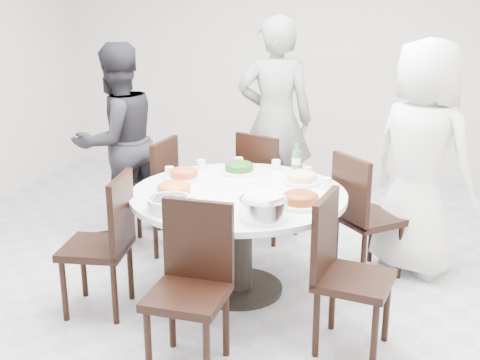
% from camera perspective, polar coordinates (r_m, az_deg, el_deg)
% --- Properties ---
extents(floor, '(6.00, 6.00, 0.01)m').
position_cam_1_polar(floor, '(4.52, 1.36, -9.85)').
color(floor, '#B6B6BB').
rests_on(floor, ground).
extents(wall_back, '(6.00, 0.01, 2.80)m').
position_cam_1_polar(wall_back, '(7.02, 7.03, 11.63)').
color(wall_back, silver).
rests_on(wall_back, ground).
extents(dining_table, '(1.50, 1.50, 0.75)m').
position_cam_1_polar(dining_table, '(4.28, -0.17, -5.89)').
color(dining_table, white).
rests_on(dining_table, floor).
extents(chair_ne, '(0.59, 0.59, 0.95)m').
position_cam_1_polar(chair_ne, '(4.60, 12.16, -3.31)').
color(chair_ne, black).
rests_on(chair_ne, floor).
extents(chair_n, '(0.55, 0.55, 0.95)m').
position_cam_1_polar(chair_n, '(5.23, 2.81, -0.46)').
color(chair_n, black).
rests_on(chair_n, floor).
extents(chair_nw, '(0.46, 0.46, 0.95)m').
position_cam_1_polar(chair_nw, '(5.03, -8.95, -1.35)').
color(chair_nw, black).
rests_on(chair_nw, floor).
extents(chair_sw, '(0.47, 0.47, 0.95)m').
position_cam_1_polar(chair_sw, '(4.10, -13.52, -5.96)').
color(chair_sw, black).
rests_on(chair_sw, floor).
extents(chair_s, '(0.44, 0.44, 0.95)m').
position_cam_1_polar(chair_s, '(3.39, -5.04, -10.54)').
color(chair_s, black).
rests_on(chair_s, floor).
extents(chair_se, '(0.49, 0.49, 0.95)m').
position_cam_1_polar(chair_se, '(3.62, 10.81, -8.99)').
color(chair_se, black).
rests_on(chair_se, floor).
extents(diner_right, '(1.03, 0.97, 1.77)m').
position_cam_1_polar(diner_right, '(4.66, 16.81, 1.91)').
color(diner_right, silver).
rests_on(diner_right, floor).
extents(diner_middle, '(0.77, 0.58, 1.90)m').
position_cam_1_polar(diner_middle, '(5.57, 3.35, 5.64)').
color(diner_middle, black).
rests_on(diner_middle, floor).
extents(diner_left, '(0.98, 1.03, 1.69)m').
position_cam_1_polar(diner_left, '(5.31, -11.55, 3.60)').
color(diner_left, black).
rests_on(diner_left, floor).
extents(dish_greens, '(0.28, 0.28, 0.07)m').
position_cam_1_polar(dish_greens, '(4.57, -0.09, 1.07)').
color(dish_greens, white).
rests_on(dish_greens, dining_table).
extents(dish_pale, '(0.28, 0.28, 0.07)m').
position_cam_1_polar(dish_pale, '(4.35, 5.88, 0.15)').
color(dish_pale, white).
rests_on(dish_pale, dining_table).
extents(dish_orange, '(0.26, 0.26, 0.07)m').
position_cam_1_polar(dish_orange, '(4.43, -5.32, 0.46)').
color(dish_orange, white).
rests_on(dish_orange, dining_table).
extents(dish_redbrown, '(0.30, 0.30, 0.08)m').
position_cam_1_polar(dish_redbrown, '(3.88, 5.75, -1.91)').
color(dish_redbrown, white).
rests_on(dish_redbrown, dining_table).
extents(dish_tofu, '(0.29, 0.29, 0.08)m').
position_cam_1_polar(dish_tofu, '(4.08, -6.28, -1.00)').
color(dish_tofu, white).
rests_on(dish_tofu, dining_table).
extents(rice_bowl, '(0.30, 0.30, 0.13)m').
position_cam_1_polar(rice_bowl, '(3.64, 2.25, -2.74)').
color(rice_bowl, silver).
rests_on(rice_bowl, dining_table).
extents(soup_bowl, '(0.28, 0.28, 0.09)m').
position_cam_1_polar(soup_bowl, '(3.80, -6.72, -2.28)').
color(soup_bowl, white).
rests_on(soup_bowl, dining_table).
extents(beverage_bottle, '(0.07, 0.07, 0.23)m').
position_cam_1_polar(beverage_bottle, '(4.57, 5.36, 2.03)').
color(beverage_bottle, '#2E743B').
rests_on(beverage_bottle, dining_table).
extents(tea_cups, '(0.07, 0.07, 0.08)m').
position_cam_1_polar(tea_cups, '(4.72, 1.93, 1.62)').
color(tea_cups, white).
rests_on(tea_cups, dining_table).
extents(chopsticks, '(0.24, 0.04, 0.01)m').
position_cam_1_polar(chopsticks, '(4.77, 2.03, 1.35)').
color(chopsticks, tan).
rests_on(chopsticks, dining_table).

